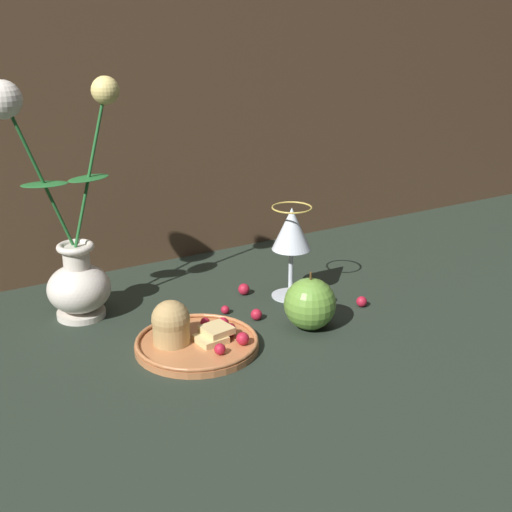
% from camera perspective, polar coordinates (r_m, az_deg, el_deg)
% --- Properties ---
extents(ground_plane, '(2.40, 2.40, 0.00)m').
position_cam_1_polar(ground_plane, '(1.14, -3.18, -5.28)').
color(ground_plane, '#232D23').
rests_on(ground_plane, ground).
extents(vase, '(0.20, 0.10, 0.38)m').
position_cam_1_polar(vase, '(1.15, -14.61, 0.58)').
color(vase, silver).
rests_on(vase, ground_plane).
extents(plate_with_pastries, '(0.18, 0.18, 0.08)m').
position_cam_1_polar(plate_with_pastries, '(1.06, -5.30, -6.42)').
color(plate_with_pastries, '#B77042').
rests_on(plate_with_pastries, ground_plane).
extents(wine_glass, '(0.07, 0.07, 0.16)m').
position_cam_1_polar(wine_glass, '(1.20, 2.86, 1.88)').
color(wine_glass, silver).
rests_on(wine_glass, ground_plane).
extents(apple_beside_vase, '(0.08, 0.08, 0.09)m').
position_cam_1_polar(apple_beside_vase, '(1.11, 4.34, -3.84)').
color(apple_beside_vase, '#669938').
rests_on(apple_beside_vase, ground_plane).
extents(berry_near_plate, '(0.02, 0.02, 0.02)m').
position_cam_1_polar(berry_near_plate, '(1.15, 0.03, -4.70)').
color(berry_near_plate, '#AD192D').
rests_on(berry_near_plate, ground_plane).
extents(berry_front_center, '(0.02, 0.02, 0.02)m').
position_cam_1_polar(berry_front_center, '(1.21, 8.45, -3.63)').
color(berry_front_center, '#AD192D').
rests_on(berry_front_center, ground_plane).
extents(berry_by_glass_stem, '(0.02, 0.02, 0.02)m').
position_cam_1_polar(berry_by_glass_stem, '(1.24, -0.98, -2.67)').
color(berry_by_glass_stem, '#AD192D').
rests_on(berry_by_glass_stem, ground_plane).
extents(berry_under_candlestick, '(0.02, 0.02, 0.02)m').
position_cam_1_polar(berry_under_candlestick, '(1.21, 5.77, -3.32)').
color(berry_under_candlestick, '#AD192D').
rests_on(berry_under_candlestick, ground_plane).
extents(berry_far_right, '(0.01, 0.01, 0.01)m').
position_cam_1_polar(berry_far_right, '(1.17, -2.48, -4.32)').
color(berry_far_right, '#AD192D').
rests_on(berry_far_right, ground_plane).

